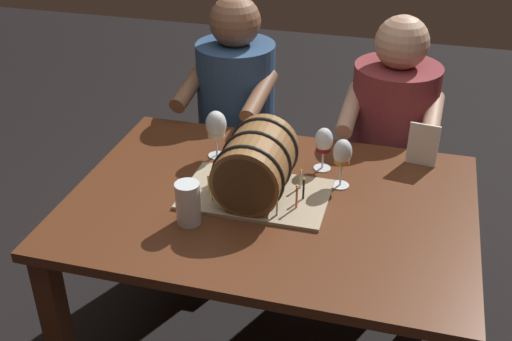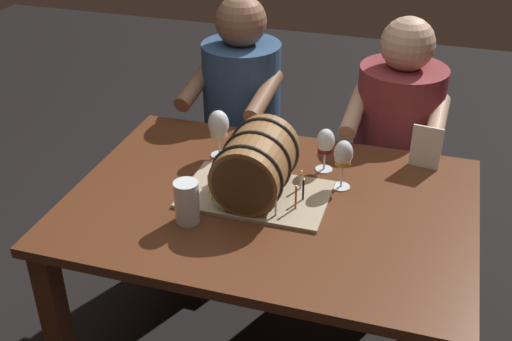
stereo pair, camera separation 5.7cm
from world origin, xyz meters
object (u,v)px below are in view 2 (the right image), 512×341
Objects in this scene: wine_glass_white at (219,126)px; beer_pint at (187,204)px; dining_table at (270,225)px; person_seated_right at (393,158)px; wine_glass_red at (325,143)px; menu_card at (426,147)px; barrel_cake at (256,167)px; wine_glass_amber at (343,156)px; person_seated_left at (242,135)px.

beer_pint is (0.05, -0.44, -0.06)m from wine_glass_white.
person_seated_right is at bearing 65.09° from dining_table.
wine_glass_white is at bearing -178.54° from wine_glass_red.
person_seated_right is (-0.13, 0.36, -0.26)m from menu_card.
wine_glass_white is at bearing -140.67° from person_seated_right.
wine_glass_white reaches higher than menu_card.
person_seated_right is at bearing 61.47° from barrel_cake.
barrel_cake is at bearing -152.17° from wine_glass_amber.
person_seated_left is at bearing 111.72° from barrel_cake.
wine_glass_amber is 0.56m from beer_pint.
menu_card reaches higher than dining_table.
person_seated_right reaches higher than dining_table.
barrel_cake is 0.30m from wine_glass_red.
menu_card is at bearing -70.33° from person_seated_right.
dining_table is 0.35m from wine_glass_red.
menu_card is (0.69, 0.58, 0.02)m from beer_pint.
person_seated_left is 0.69m from person_seated_right.
wine_glass_white reaches higher than wine_glass_red.
barrel_cake is 0.89m from person_seated_right.
barrel_cake is at bearing -137.04° from menu_card.
person_seated_right is (0.62, 0.50, -0.31)m from wine_glass_white.
person_seated_right is at bearing 39.33° from wine_glass_white.
wine_glass_amber is at bearing -130.83° from menu_card.
person_seated_left reaches higher than barrel_cake.
wine_glass_amber is (0.21, 0.15, 0.23)m from dining_table.
dining_table is 8.23× the size of wine_glass_red.
wine_glass_amber is (0.08, -0.10, 0.02)m from wine_glass_red.
beer_pint is (-0.22, -0.19, 0.17)m from dining_table.
menu_card is at bearing 10.71° from wine_glass_white.
person_seated_left reaches higher than beer_pint.
person_seated_right reaches higher than wine_glass_white.
beer_pint is at bearing -83.39° from wine_glass_white.
barrel_cake is (-0.05, 0.01, 0.22)m from dining_table.
dining_table is 1.11× the size of person_seated_left.
person_seated_left reaches higher than wine_glass_white.
person_seated_right reaches higher than barrel_cake.
dining_table is at bearing -41.82° from wine_glass_white.
menu_card reaches higher than beer_pint.
wine_glass_amber is 0.15× the size of person_seated_left.
wine_glass_amber is at bearing 38.70° from beer_pint.
wine_glass_amber is 0.35m from menu_card.
beer_pint is 0.89× the size of menu_card.
barrel_cake reaches higher than menu_card.
person_seated_right is at bearing 59.00° from beer_pint.
wine_glass_white is 1.30× the size of beer_pint.
dining_table is 0.35m from wine_glass_amber.
menu_card is 0.13× the size of person_seated_left.
beer_pint is 1.12m from person_seated_right.
wine_glass_red is (0.13, 0.25, 0.21)m from dining_table.
wine_glass_red is at bearing 62.40° from dining_table.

